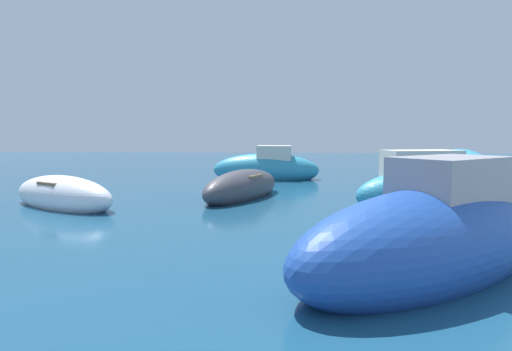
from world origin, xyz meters
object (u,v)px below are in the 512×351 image
Objects in this scene: moored_boat_7 at (63,196)px; moored_boat_5 at (433,239)px; moored_boat_3 at (461,171)px; moored_boat_4 at (266,168)px; moored_boat_0 at (242,188)px; moored_boat_9 at (430,191)px.

moored_boat_5 is at bearing -1.98° from moored_boat_7.
moored_boat_5 is 9.68m from moored_boat_7.
moored_boat_4 is (-7.86, 1.26, -0.03)m from moored_boat_3.
moored_boat_5 is 1.29× the size of moored_boat_7.
moored_boat_0 is at bearing -102.04° from moored_boat_5.
moored_boat_5 reaches higher than moored_boat_7.
moored_boat_4 is 0.91× the size of moored_boat_5.
moored_boat_7 is (-4.80, -1.98, -0.01)m from moored_boat_0.
moored_boat_5 is at bearing 48.69° from moored_boat_0.
moored_boat_7 is at bearing 124.36° from moored_boat_3.
moored_boat_0 is 0.98× the size of moored_boat_9.
moored_boat_4 is 8.54m from moored_boat_9.
moored_boat_7 is (-8.25, 5.05, -0.21)m from moored_boat_5.
moored_boat_3 is 1.53× the size of moored_boat_7.
moored_boat_4 is at bearing -115.08° from moored_boat_5.
moored_boat_3 is (8.40, 4.23, 0.18)m from moored_boat_0.
moored_boat_9 is at bearing 95.14° from moored_boat_0.
moored_boat_3 is at bearing 172.90° from moored_boat_4.
moored_boat_5 is (3.46, -7.03, 0.20)m from moored_boat_0.
moored_boat_4 reaches higher than moored_boat_0.
moored_boat_5 reaches higher than moored_boat_3.
moored_boat_9 is at bearing -146.44° from moored_boat_5.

